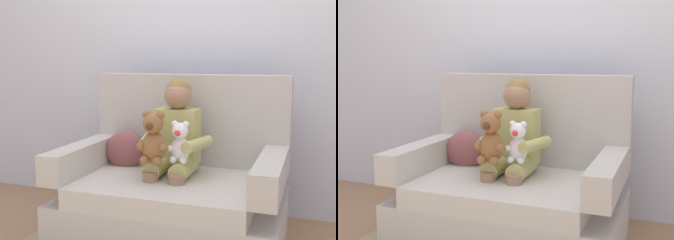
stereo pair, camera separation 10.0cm
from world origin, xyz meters
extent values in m
cube|color=silver|center=(0.00, 0.71, 1.30)|extent=(6.00, 0.10, 2.60)
cube|color=#BCB7AD|center=(0.00, 0.00, 0.14)|extent=(1.30, 0.88, 0.29)
cube|color=beige|center=(0.00, -0.07, 0.35)|extent=(1.02, 0.74, 0.12)
cube|color=#BCB7AD|center=(0.00, 0.37, 0.71)|extent=(1.30, 0.14, 0.60)
cube|color=#BCB7AD|center=(-0.58, -0.07, 0.50)|extent=(0.14, 0.74, 0.17)
cube|color=#BCB7AD|center=(0.58, -0.07, 0.50)|extent=(0.14, 0.74, 0.17)
cube|color=tan|center=(-0.01, 0.13, 0.63)|extent=(0.26, 0.16, 0.34)
sphere|color=#9E7556|center=(-0.01, 0.13, 0.88)|extent=(0.17, 0.17, 0.17)
sphere|color=olive|center=(-0.01, 0.14, 0.91)|extent=(0.16, 0.16, 0.16)
cylinder|color=tan|center=(-0.09, 0.00, 0.46)|extent=(0.11, 0.26, 0.11)
cylinder|color=#9E7556|center=(-0.09, -0.13, 0.31)|extent=(0.09, 0.09, 0.30)
cylinder|color=tan|center=(0.07, 0.00, 0.46)|extent=(0.11, 0.26, 0.11)
cylinder|color=#9E7556|center=(0.07, -0.13, 0.31)|extent=(0.09, 0.09, 0.30)
cylinder|color=tan|center=(-0.17, 0.01, 0.61)|extent=(0.13, 0.27, 0.07)
cylinder|color=tan|center=(0.15, 0.01, 0.61)|extent=(0.13, 0.27, 0.07)
ellipsoid|color=brown|center=(-0.07, -0.12, 0.61)|extent=(0.14, 0.12, 0.18)
sphere|color=brown|center=(-0.07, -0.14, 0.75)|extent=(0.12, 0.12, 0.12)
sphere|color=#4C2D19|center=(-0.07, -0.19, 0.74)|extent=(0.05, 0.05, 0.05)
sphere|color=brown|center=(-0.11, -0.13, 0.80)|extent=(0.05, 0.05, 0.05)
sphere|color=brown|center=(-0.14, -0.16, 0.62)|extent=(0.05, 0.05, 0.05)
sphere|color=brown|center=(-0.11, -0.18, 0.54)|extent=(0.05, 0.05, 0.05)
sphere|color=brown|center=(-0.03, -0.13, 0.80)|extent=(0.05, 0.05, 0.05)
sphere|color=brown|center=(-0.01, -0.16, 0.62)|extent=(0.05, 0.05, 0.05)
sphere|color=brown|center=(-0.03, -0.18, 0.54)|extent=(0.05, 0.05, 0.05)
ellipsoid|color=white|center=(0.06, -0.05, 0.59)|extent=(0.11, 0.09, 0.15)
sphere|color=white|center=(0.06, -0.06, 0.70)|extent=(0.09, 0.09, 0.09)
sphere|color=#DB333D|center=(0.06, -0.10, 0.69)|extent=(0.04, 0.04, 0.04)
sphere|color=white|center=(0.03, -0.06, 0.74)|extent=(0.04, 0.04, 0.04)
sphere|color=white|center=(0.01, -0.08, 0.60)|extent=(0.04, 0.04, 0.04)
sphere|color=white|center=(0.03, -0.09, 0.54)|extent=(0.04, 0.04, 0.04)
sphere|color=white|center=(0.10, -0.06, 0.74)|extent=(0.04, 0.04, 0.04)
sphere|color=white|center=(0.12, -0.08, 0.60)|extent=(0.04, 0.04, 0.04)
sphere|color=white|center=(0.09, -0.09, 0.54)|extent=(0.04, 0.04, 0.04)
ellipsoid|color=#8C4C4C|center=(-0.39, 0.16, 0.51)|extent=(0.28, 0.16, 0.26)
camera|label=1|loc=(0.79, -2.33, 1.11)|focal=45.48mm
camera|label=2|loc=(0.89, -2.30, 1.11)|focal=45.48mm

